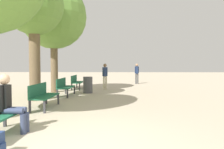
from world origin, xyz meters
TOP-DOWN VIEW (x-y plane):
  - ground_plane at (0.00, 0.00)m, footprint 80.00×80.00m
  - bench_row_1 at (-1.66, 3.57)m, footprint 0.55×1.61m
  - bench_row_2 at (-1.66, 6.56)m, footprint 0.55×1.61m
  - bench_row_3 at (-1.66, 9.54)m, footprint 0.55×1.61m
  - tree_row_1 at (-2.55, 5.22)m, footprint 2.43×2.43m
  - tree_row_2 at (-2.55, 7.95)m, footprint 3.52×3.52m
  - person_seated at (-1.42, 0.88)m, footprint 0.62×0.35m
  - pedestrian_near at (2.34, 13.27)m, footprint 0.32×0.22m
  - pedestrian_mid at (0.10, 9.43)m, footprint 0.32×0.27m
  - trash_bin at (-0.69, 7.66)m, footprint 0.49×0.49m

SIDE VIEW (x-z plane):
  - ground_plane at x=0.00m, z-range 0.00..0.00m
  - trash_bin at x=-0.69m, z-range 0.00..0.86m
  - bench_row_1 at x=-1.66m, z-range 0.06..0.90m
  - bench_row_2 at x=-1.66m, z-range 0.06..0.90m
  - bench_row_3 at x=-1.66m, z-range 0.06..0.90m
  - person_seated at x=-1.42m, z-range 0.03..1.33m
  - pedestrian_mid at x=0.10m, z-range 0.11..1.67m
  - pedestrian_near at x=2.34m, z-range 0.11..1.69m
  - tree_row_1 at x=-2.55m, z-range 1.26..6.41m
  - tree_row_2 at x=-2.55m, z-range 1.14..7.00m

